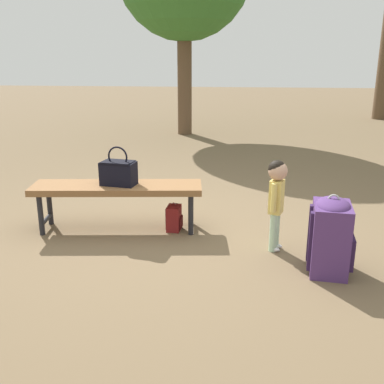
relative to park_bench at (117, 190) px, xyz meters
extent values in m
plane|color=brown|center=(0.52, -0.05, -0.39)|extent=(40.00, 40.00, 0.00)
cube|color=brown|center=(0.00, 0.00, 0.03)|extent=(1.63, 0.57, 0.06)
cylinder|color=black|center=(0.68, 0.22, -0.20)|extent=(0.05, 0.05, 0.39)
cylinder|color=black|center=(0.71, -0.06, -0.20)|extent=(0.05, 0.05, 0.39)
cylinder|color=black|center=(-0.71, 0.06, -0.20)|extent=(0.05, 0.05, 0.39)
cylinder|color=black|center=(-0.68, -0.22, -0.20)|extent=(0.05, 0.05, 0.39)
cylinder|color=black|center=(0.70, 0.08, -0.29)|extent=(0.07, 0.28, 0.04)
cylinder|color=black|center=(-0.70, -0.08, -0.29)|extent=(0.07, 0.28, 0.04)
cube|color=black|center=(0.02, 0.00, 0.17)|extent=(0.35, 0.23, 0.22)
cube|color=black|center=(0.02, 0.00, 0.27)|extent=(0.31, 0.23, 0.02)
torus|color=black|center=(0.02, 0.00, 0.33)|extent=(0.20, 0.05, 0.20)
cylinder|color=#B2D8B2|center=(1.48, -0.29, -0.22)|extent=(0.06, 0.06, 0.34)
cylinder|color=#B2D8B2|center=(1.45, -0.37, -0.22)|extent=(0.06, 0.06, 0.34)
ellipsoid|color=white|center=(1.50, -0.30, -0.37)|extent=(0.10, 0.08, 0.04)
ellipsoid|color=white|center=(1.47, -0.37, -0.37)|extent=(0.10, 0.08, 0.04)
cube|color=#E5CC66|center=(1.47, -0.33, 0.09)|extent=(0.14, 0.15, 0.29)
cylinder|color=#E5CC66|center=(1.49, -0.25, 0.10)|extent=(0.05, 0.05, 0.25)
cylinder|color=#E5CC66|center=(1.44, -0.41, 0.10)|extent=(0.05, 0.05, 0.25)
sphere|color=tan|center=(1.47, -0.33, 0.31)|extent=(0.16, 0.16, 0.16)
sphere|color=black|center=(1.46, -0.33, 0.33)|extent=(0.15, 0.15, 0.15)
cube|color=#4C2D66|center=(1.85, -0.70, -0.12)|extent=(0.31, 0.40, 0.55)
ellipsoid|color=#4C2D66|center=(1.85, -0.70, 0.14)|extent=(0.30, 0.38, 0.12)
cube|color=#311D42|center=(2.01, -0.72, -0.20)|extent=(0.07, 0.26, 0.25)
cube|color=#311D42|center=(1.71, -0.60, -0.12)|extent=(0.03, 0.06, 0.47)
cube|color=#311D42|center=(1.70, -0.77, -0.12)|extent=(0.03, 0.06, 0.47)
torus|color=#B2B2B7|center=(1.85, -0.70, 0.19)|extent=(0.09, 0.02, 0.09)
cube|color=maroon|center=(0.54, 0.03, -0.27)|extent=(0.13, 0.17, 0.24)
ellipsoid|color=maroon|center=(0.54, 0.03, -0.15)|extent=(0.13, 0.16, 0.06)
cube|color=#4A1010|center=(0.61, 0.03, -0.31)|extent=(0.02, 0.12, 0.11)
cube|color=#4A1010|center=(0.47, 0.07, -0.27)|extent=(0.01, 0.03, 0.21)
cube|color=#4A1010|center=(0.47, 0.00, -0.27)|extent=(0.01, 0.03, 0.21)
torus|color=#B2B2B7|center=(0.54, 0.03, -0.13)|extent=(0.04, 0.01, 0.04)
cylinder|color=brown|center=(-0.01, 5.51, 0.81)|extent=(0.29, 0.29, 2.40)
camera|label=1|loc=(1.13, -3.99, 1.24)|focal=42.08mm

